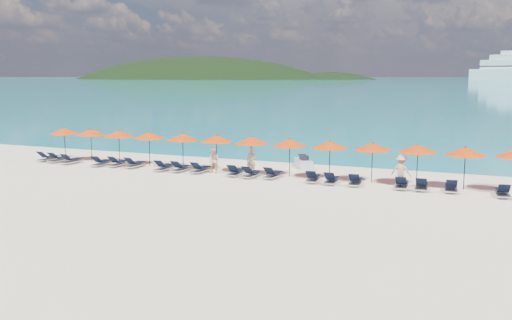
% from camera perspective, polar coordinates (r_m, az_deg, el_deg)
% --- Properties ---
extents(ground, '(1400.00, 1400.00, 0.00)m').
position_cam_1_polar(ground, '(29.61, -2.27, -3.10)').
color(ground, beige).
extents(sea, '(1600.00, 1300.00, 0.01)m').
position_cam_1_polar(sea, '(686.35, 22.17, 7.50)').
color(sea, '#1FA9B2').
rests_on(sea, ground).
extents(headland_main, '(374.00, 242.00, 126.50)m').
position_cam_1_polar(headland_main, '(648.17, -5.88, 4.69)').
color(headland_main, black).
rests_on(headland_main, ground).
extents(headland_small, '(162.00, 126.00, 85.50)m').
position_cam_1_polar(headland_small, '(609.67, 7.53, 4.70)').
color(headland_small, black).
rests_on(headland_small, ground).
extents(jetski, '(1.81, 2.33, 0.79)m').
position_cam_1_polar(jetski, '(37.03, 4.76, -0.24)').
color(jetski, silver).
rests_on(jetski, ground).
extents(beachgoer_a, '(0.63, 0.46, 1.59)m').
position_cam_1_polar(beachgoer_a, '(34.46, -0.47, -0.08)').
color(beachgoer_a, '#DBA484').
rests_on(beachgoer_a, ground).
extents(beachgoer_b, '(0.83, 0.58, 1.54)m').
position_cam_1_polar(beachgoer_b, '(34.76, -4.25, -0.07)').
color(beachgoer_b, '#DBA484').
rests_on(beachgoer_b, ground).
extents(beachgoer_c, '(1.19, 0.72, 1.71)m').
position_cam_1_polar(beachgoer_c, '(31.62, 14.31, -1.03)').
color(beachgoer_c, '#DBA484').
rests_on(beachgoer_c, ground).
extents(umbrella_0, '(2.10, 2.10, 2.28)m').
position_cam_1_polar(umbrella_0, '(42.37, -18.63, 2.76)').
color(umbrella_0, black).
rests_on(umbrella_0, ground).
extents(umbrella_1, '(2.10, 2.10, 2.28)m').
position_cam_1_polar(umbrella_1, '(40.91, -16.19, 2.68)').
color(umbrella_1, black).
rests_on(umbrella_1, ground).
extents(umbrella_2, '(2.10, 2.10, 2.28)m').
position_cam_1_polar(umbrella_2, '(39.40, -13.56, 2.56)').
color(umbrella_2, black).
rests_on(umbrella_2, ground).
extents(umbrella_3, '(2.10, 2.10, 2.28)m').
position_cam_1_polar(umbrella_3, '(37.94, -10.65, 2.43)').
color(umbrella_3, black).
rests_on(umbrella_3, ground).
extents(umbrella_4, '(2.10, 2.10, 2.28)m').
position_cam_1_polar(umbrella_4, '(36.57, -7.34, 2.28)').
color(umbrella_4, black).
rests_on(umbrella_4, ground).
extents(umbrella_5, '(2.10, 2.10, 2.28)m').
position_cam_1_polar(umbrella_5, '(35.52, -3.96, 2.15)').
color(umbrella_5, black).
rests_on(umbrella_5, ground).
extents(umbrella_6, '(2.10, 2.10, 2.28)m').
position_cam_1_polar(umbrella_6, '(34.51, -0.45, 1.98)').
color(umbrella_6, black).
rests_on(umbrella_6, ground).
extents(umbrella_7, '(2.10, 2.10, 2.28)m').
position_cam_1_polar(umbrella_7, '(33.42, 3.38, 1.74)').
color(umbrella_7, black).
rests_on(umbrella_7, ground).
extents(umbrella_8, '(2.10, 2.10, 2.28)m').
position_cam_1_polar(umbrella_8, '(32.72, 7.40, 1.54)').
color(umbrella_8, black).
rests_on(umbrella_8, ground).
extents(umbrella_9, '(2.10, 2.10, 2.28)m').
position_cam_1_polar(umbrella_9, '(32.17, 11.58, 1.31)').
color(umbrella_9, black).
rests_on(umbrella_9, ground).
extents(umbrella_10, '(2.10, 2.10, 2.28)m').
position_cam_1_polar(umbrella_10, '(31.95, 15.89, 1.11)').
color(umbrella_10, black).
rests_on(umbrella_10, ground).
extents(umbrella_11, '(2.10, 2.10, 2.28)m').
position_cam_1_polar(umbrella_11, '(31.55, 20.22, 0.81)').
color(umbrella_11, black).
rests_on(umbrella_11, ground).
extents(lounger_0, '(0.64, 1.71, 0.66)m').
position_cam_1_polar(lounger_0, '(42.15, -20.11, 0.22)').
color(lounger_0, silver).
rests_on(lounger_0, ground).
extents(lounger_1, '(0.65, 1.71, 0.66)m').
position_cam_1_polar(lounger_1, '(41.34, -19.12, 0.11)').
color(lounger_1, silver).
rests_on(lounger_1, ground).
extents(lounger_2, '(0.67, 1.72, 0.66)m').
position_cam_1_polar(lounger_2, '(40.35, -17.96, -0.03)').
color(lounger_2, silver).
rests_on(lounger_2, ground).
extents(lounger_3, '(0.71, 1.73, 0.66)m').
position_cam_1_polar(lounger_3, '(38.80, -15.22, -0.24)').
color(lounger_3, silver).
rests_on(lounger_3, ground).
extents(lounger_4, '(0.68, 1.72, 0.66)m').
position_cam_1_polar(lounger_4, '(38.35, -13.61, -0.28)').
color(lounger_4, silver).
rests_on(lounger_4, ground).
extents(lounger_5, '(0.66, 1.72, 0.66)m').
position_cam_1_polar(lounger_5, '(37.62, -12.05, -0.40)').
color(lounger_5, silver).
rests_on(lounger_5, ground).
extents(lounger_6, '(0.64, 1.71, 0.66)m').
position_cam_1_polar(lounger_6, '(36.10, -9.18, -0.69)').
color(lounger_6, silver).
rests_on(lounger_6, ground).
extents(lounger_7, '(0.69, 1.72, 0.66)m').
position_cam_1_polar(lounger_7, '(35.59, -7.51, -0.79)').
color(lounger_7, silver).
rests_on(lounger_7, ground).
extents(lounger_8, '(0.68, 1.72, 0.66)m').
position_cam_1_polar(lounger_8, '(35.04, -5.59, -0.91)').
color(lounger_8, silver).
rests_on(lounger_8, ground).
extents(lounger_9, '(0.75, 1.74, 0.66)m').
position_cam_1_polar(lounger_9, '(33.91, -2.06, -1.19)').
color(lounger_9, silver).
rests_on(lounger_9, ground).
extents(lounger_10, '(0.74, 1.74, 0.66)m').
position_cam_1_polar(lounger_10, '(33.33, -0.44, -1.36)').
color(lounger_10, silver).
rests_on(lounger_10, ground).
extents(lounger_11, '(0.73, 1.74, 0.66)m').
position_cam_1_polar(lounger_11, '(33.06, 1.71, -1.44)').
color(lounger_11, silver).
rests_on(lounger_11, ground).
extents(lounger_12, '(0.78, 1.75, 0.66)m').
position_cam_1_polar(lounger_12, '(32.08, 5.72, -1.79)').
color(lounger_12, silver).
rests_on(lounger_12, ground).
extents(lounger_13, '(0.73, 1.74, 0.66)m').
position_cam_1_polar(lounger_13, '(31.70, 7.54, -1.95)').
color(lounger_13, silver).
rests_on(lounger_13, ground).
extents(lounger_14, '(0.77, 1.75, 0.66)m').
position_cam_1_polar(lounger_14, '(31.44, 9.91, -2.09)').
color(lounger_14, silver).
rests_on(lounger_14, ground).
extents(lounger_15, '(0.74, 1.74, 0.66)m').
position_cam_1_polar(lounger_15, '(31.07, 14.35, -2.36)').
color(lounger_15, silver).
rests_on(lounger_15, ground).
extents(lounger_16, '(0.74, 1.74, 0.66)m').
position_cam_1_polar(lounger_16, '(30.96, 16.23, -2.48)').
color(lounger_16, silver).
rests_on(lounger_16, ground).
extents(lounger_17, '(0.79, 1.75, 0.66)m').
position_cam_1_polar(lounger_17, '(30.98, 18.92, -2.60)').
color(lounger_17, silver).
rests_on(lounger_17, ground).
extents(lounger_18, '(0.79, 1.75, 0.66)m').
position_cam_1_polar(lounger_18, '(30.67, 23.43, -2.96)').
color(lounger_18, silver).
rests_on(lounger_18, ground).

